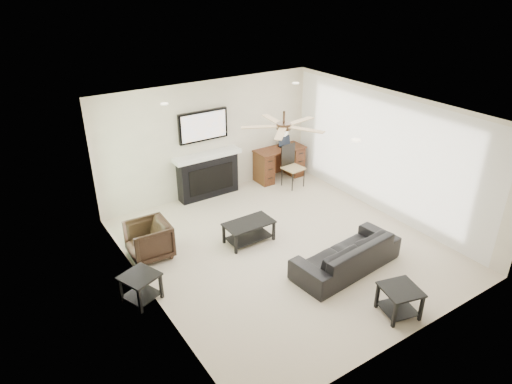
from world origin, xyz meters
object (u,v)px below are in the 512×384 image
Objects in this scene: sofa at (346,254)px; fireplace_unit at (207,156)px; desk at (279,163)px; armchair at (149,240)px; coffee_table at (249,232)px.

fireplace_unit is at bearing -85.81° from sofa.
desk is at bearing -2.26° from fireplace_unit.
coffee_table is (1.70, -0.55, -0.12)m from armchair.
armchair reaches higher than sofa.
desk reaches higher than coffee_table.
sofa reaches higher than coffee_table.
fireplace_unit reaches higher than coffee_table.
armchair is 2.58m from fireplace_unit.
coffee_table is at bearing -65.98° from sofa.
desk is at bearing 42.74° from coffee_table.
fireplace_unit is at bearing 129.75° from armchair.
armchair is (-2.60, 2.15, 0.04)m from sofa.
fireplace_unit is at bearing 81.75° from coffee_table.
desk is (1.23, 3.60, 0.09)m from sofa.
fireplace_unit is 1.94m from desk.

